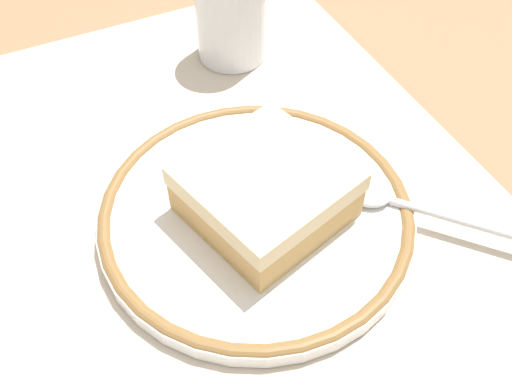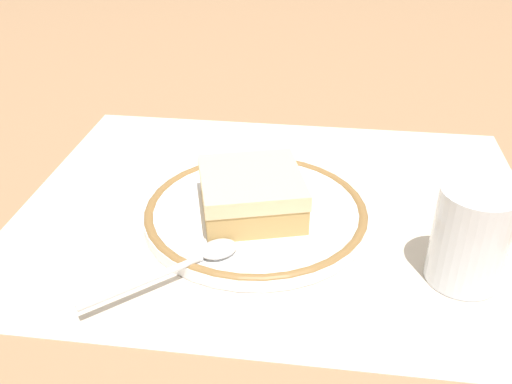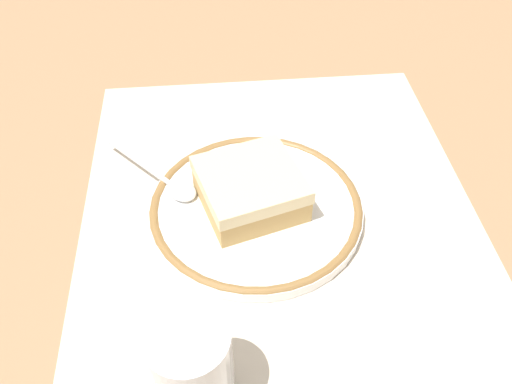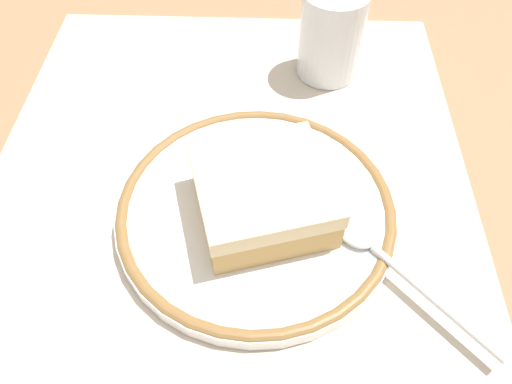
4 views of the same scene
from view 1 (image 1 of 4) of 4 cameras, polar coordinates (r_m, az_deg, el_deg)
The scene contains 6 objects.
ground_plane at distance 0.44m, azimuth -4.10°, elevation -2.35°, with size 2.40×2.40×0.00m, color #9E7551.
placemat at distance 0.44m, azimuth -4.11°, elevation -2.29°, with size 0.54×0.43×0.00m, color beige.
plate at distance 0.43m, azimuth -0.00°, elevation -2.15°, with size 0.23×0.23×0.02m.
cake_slice at distance 0.41m, azimuth 0.96°, elevation 0.04°, with size 0.12×0.12×0.04m.
spoon at distance 0.43m, azimuth 13.77°, elevation -0.95°, with size 0.12×0.11×0.01m.
cup at distance 0.56m, azimuth -2.46°, elevation 16.62°, with size 0.06×0.06×0.09m.
Camera 1 is at (-0.26, 0.09, 0.34)m, focal length 41.01 mm.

